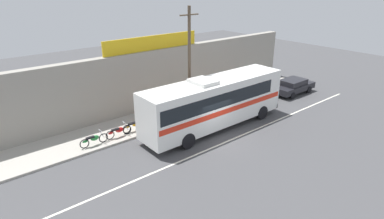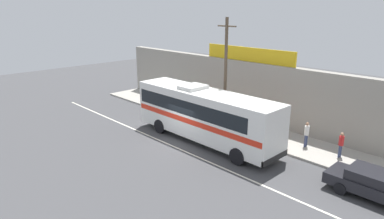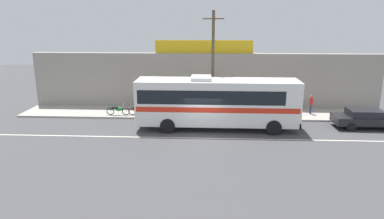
{
  "view_description": "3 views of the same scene",
  "coord_description": "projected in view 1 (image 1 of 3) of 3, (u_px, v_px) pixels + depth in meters",
  "views": [
    {
      "loc": [
        -13.46,
        -13.69,
        9.89
      ],
      "look_at": [
        -1.11,
        1.33,
        1.93
      ],
      "focal_mm": 29.8,
      "sensor_mm": 36.0,
      "label": 1
    },
    {
      "loc": [
        15.85,
        -14.19,
        8.83
      ],
      "look_at": [
        0.12,
        0.97,
        2.19
      ],
      "focal_mm": 31.25,
      "sensor_mm": 36.0,
      "label": 2
    },
    {
      "loc": [
        0.43,
        -22.32,
        7.67
      ],
      "look_at": [
        -0.8,
        1.32,
        1.4
      ],
      "focal_mm": 32.17,
      "sensor_mm": 36.0,
      "label": 3
    }
  ],
  "objects": [
    {
      "name": "pedestrian_near_shop",
      "position": [
        229.0,
        85.0,
        28.53
      ],
      "size": [
        0.3,
        0.48,
        1.68
      ],
      "color": "navy",
      "rests_on": "sidewalk_slab"
    },
    {
      "name": "storefront_facade",
      "position": [
        155.0,
        79.0,
        25.79
      ],
      "size": [
        30.0,
        0.7,
        4.8
      ],
      "primitive_type": "cube",
      "color": "gray",
      "rests_on": "ground_plane"
    },
    {
      "name": "motorcycle_orange",
      "position": [
        118.0,
        131.0,
        21.11
      ],
      "size": [
        1.87,
        0.56,
        0.94
      ],
      "color": "black",
      "rests_on": "sidewalk_slab"
    },
    {
      "name": "sidewalk_slab",
      "position": [
        172.0,
        114.0,
        25.13
      ],
      "size": [
        30.0,
        3.6,
        0.14
      ],
      "primitive_type": "cube",
      "color": "#A8A399",
      "rests_on": "ground_plane"
    },
    {
      "name": "road_center_stripe",
      "position": [
        226.0,
        142.0,
        20.87
      ],
      "size": [
        30.0,
        0.14,
        0.01
      ],
      "primitive_type": "cube",
      "color": "silver",
      "rests_on": "ground_plane"
    },
    {
      "name": "motorcycle_green",
      "position": [
        135.0,
        125.0,
        21.98
      ],
      "size": [
        1.94,
        0.56,
        0.94
      ],
      "color": "black",
      "rests_on": "sidewalk_slab"
    },
    {
      "name": "intercity_bus",
      "position": [
        214.0,
        101.0,
        22.14
      ],
      "size": [
        11.32,
        2.65,
        3.78
      ],
      "color": "white",
      "rests_on": "ground_plane"
    },
    {
      "name": "motorcycle_black",
      "position": [
        93.0,
        139.0,
        20.03
      ],
      "size": [
        1.88,
        0.56,
        0.94
      ],
      "color": "black",
      "rests_on": "sidewalk_slab"
    },
    {
      "name": "utility_pole",
      "position": [
        189.0,
        63.0,
        22.87
      ],
      "size": [
        1.6,
        0.22,
        8.13
      ],
      "color": "brown",
      "rests_on": "sidewalk_slab"
    },
    {
      "name": "pedestrian_far_right",
      "position": [
        246.0,
        81.0,
        29.87
      ],
      "size": [
        0.3,
        0.48,
        1.59
      ],
      "color": "navy",
      "rests_on": "sidewalk_slab"
    },
    {
      "name": "ground_plane",
      "position": [
        217.0,
        138.0,
        21.44
      ],
      "size": [
        70.0,
        70.0,
        0.0
      ],
      "primitive_type": "plane",
      "color": "#444447"
    },
    {
      "name": "storefront_billboard",
      "position": [
        153.0,
        43.0,
        24.61
      ],
      "size": [
        8.34,
        0.12,
        1.1
      ],
      "primitive_type": "cube",
      "color": "gold",
      "rests_on": "storefront_facade"
    },
    {
      "name": "parked_car",
      "position": [
        293.0,
        86.0,
        29.52
      ],
      "size": [
        4.49,
        1.92,
        1.37
      ],
      "color": "black",
      "rests_on": "ground_plane"
    }
  ]
}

